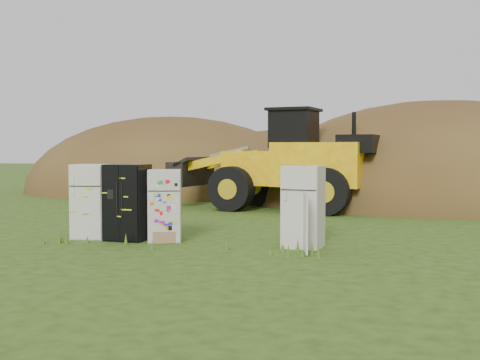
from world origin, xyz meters
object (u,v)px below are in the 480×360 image
object	(u,v)px
fridge_open_door	(303,207)
wheel_loader	(270,159)
fridge_black_side	(128,202)
fridge_sticker	(165,206)
fridge_leftmost	(91,201)

from	to	relation	value
fridge_open_door	wheel_loader	xyz separation A→B (m)	(-2.38, 7.52, 0.84)
fridge_black_side	fridge_sticker	bearing A→B (deg)	3.29
fridge_leftmost	fridge_sticker	bearing A→B (deg)	-9.25
fridge_black_side	wheel_loader	xyz separation A→B (m)	(1.57, 7.59, 0.84)
fridge_leftmost	fridge_open_door	distance (m)	4.89
fridge_leftmost	fridge_black_side	distance (m)	0.93
fridge_sticker	wheel_loader	bearing A→B (deg)	64.79
fridge_black_side	wheel_loader	world-z (taller)	wheel_loader
fridge_open_door	fridge_sticker	bearing A→B (deg)	-172.97
fridge_black_side	wheel_loader	bearing A→B (deg)	79.58
fridge_leftmost	fridge_sticker	world-z (taller)	fridge_leftmost
fridge_sticker	wheel_loader	size ratio (longest dim) A/B	0.23
fridge_open_door	wheel_loader	bearing A→B (deg)	113.79
fridge_leftmost	wheel_loader	bearing A→B (deg)	62.17
fridge_open_door	fridge_black_side	bearing A→B (deg)	-172.71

